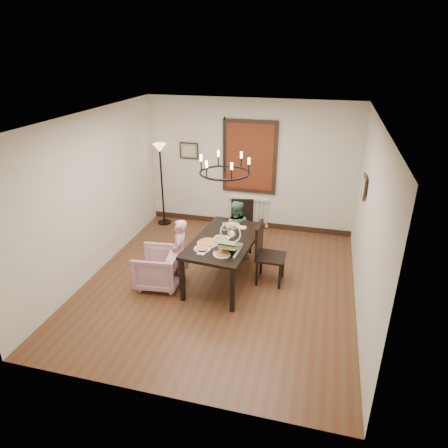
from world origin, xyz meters
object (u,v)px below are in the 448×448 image
at_px(chair_right, 271,254).
at_px(baby_bouncer, 230,242).
at_px(chair_far, 242,226).
at_px(drinking_glass, 230,231).
at_px(armchair, 158,268).
at_px(seated_man, 235,234).
at_px(dining_table, 225,243).
at_px(elderly_woman, 180,257).
at_px(floor_lamp, 162,186).

relative_size(chair_right, baby_bouncer, 2.19).
bearing_deg(chair_far, drinking_glass, -100.19).
relative_size(chair_right, drinking_glass, 8.08).
relative_size(chair_far, armchair, 1.39).
xyz_separation_m(seated_man, drinking_glass, (0.06, -0.70, 0.39)).
height_order(dining_table, seated_man, seated_man).
xyz_separation_m(chair_right, armchair, (-1.81, -0.59, -0.21)).
relative_size(elderly_woman, baby_bouncer, 1.95).
relative_size(elderly_woman, seated_man, 1.01).
distance_m(chair_far, elderly_woman, 1.64).
bearing_deg(drinking_glass, chair_far, 90.82).
bearing_deg(armchair, chair_right, 102.29).
bearing_deg(floor_lamp, elderly_woman, -61.11).
height_order(chair_far, baby_bouncer, baby_bouncer).
height_order(chair_far, chair_right, chair_right).
height_order(chair_far, armchair, chair_far).
distance_m(dining_table, baby_bouncer, 0.50).
distance_m(dining_table, chair_right, 0.81).
relative_size(chair_right, armchair, 1.50).
relative_size(seated_man, drinking_glass, 7.14).
xyz_separation_m(dining_table, armchair, (-1.05, -0.42, -0.39)).
xyz_separation_m(seated_man, baby_bouncer, (0.20, -1.27, 0.49)).
bearing_deg(chair_right, dining_table, 103.44).
bearing_deg(chair_right, elderly_woman, 106.24).
distance_m(dining_table, armchair, 1.19).
bearing_deg(floor_lamp, dining_table, -45.86).
xyz_separation_m(chair_far, floor_lamp, (-1.99, 0.80, 0.40)).
xyz_separation_m(chair_far, elderly_woman, (-0.75, -1.45, -0.02)).
relative_size(chair_far, baby_bouncer, 2.03).
xyz_separation_m(chair_right, elderly_woman, (-1.48, -0.40, -0.06)).
bearing_deg(armchair, floor_lamp, -165.18).
height_order(dining_table, baby_bouncer, baby_bouncer).
height_order(elderly_woman, baby_bouncer, baby_bouncer).
bearing_deg(floor_lamp, drinking_glass, -42.51).
relative_size(chair_far, chair_right, 0.93).
distance_m(dining_table, floor_lamp, 2.82).
distance_m(seated_man, baby_bouncer, 1.37).
height_order(armchair, seated_man, seated_man).
bearing_deg(elderly_woman, chair_right, 95.11).
xyz_separation_m(dining_table, elderly_woman, (-0.72, -0.23, -0.24)).
height_order(dining_table, armchair, dining_table).
bearing_deg(chair_far, baby_bouncer, -95.72).
relative_size(dining_table, baby_bouncer, 3.66).
height_order(chair_right, seated_man, chair_right).
height_order(dining_table, elderly_woman, elderly_woman).
relative_size(dining_table, floor_lamp, 1.00).
relative_size(armchair, seated_man, 0.75).
height_order(chair_right, elderly_woman, chair_right).
xyz_separation_m(chair_far, armchair, (-1.08, -1.64, -0.17)).
bearing_deg(dining_table, chair_far, 94.07).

